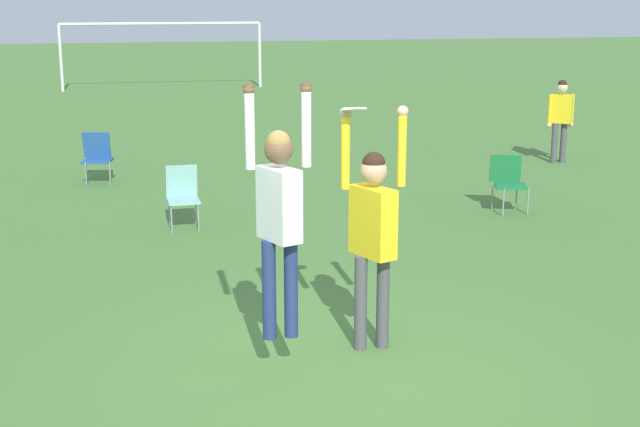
# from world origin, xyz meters

# --- Properties ---
(ground_plane) EXTENTS (120.00, 120.00, 0.00)m
(ground_plane) POSITION_xyz_m (0.00, 0.00, 0.00)
(ground_plane) COLOR #4C7A38
(person_jumping) EXTENTS (0.58, 0.47, 2.21)m
(person_jumping) POSITION_xyz_m (-0.48, 0.02, 1.51)
(person_jumping) COLOR navy
(person_jumping) RESTS_ON ground_plane
(person_defending) EXTENTS (0.63, 0.52, 2.27)m
(person_defending) POSITION_xyz_m (0.45, 0.39, 1.22)
(person_defending) COLOR #4C4C51
(person_defending) RESTS_ON ground_plane
(frisbee) EXTENTS (0.23, 0.23, 0.07)m
(frisbee) POSITION_xyz_m (0.22, 0.26, 2.27)
(frisbee) COLOR white
(camping_chair_0) EXTENTS (0.60, 0.65, 0.86)m
(camping_chair_0) POSITION_xyz_m (4.06, 5.21, 0.51)
(camping_chair_0) COLOR gray
(camping_chair_0) RESTS_ON ground_plane
(camping_chair_1) EXTENTS (0.45, 0.49, 0.89)m
(camping_chair_1) POSITION_xyz_m (-0.88, 5.34, 0.52)
(camping_chair_1) COLOR gray
(camping_chair_1) RESTS_ON ground_plane
(camping_chair_2) EXTENTS (0.58, 0.62, 0.89)m
(camping_chair_2) POSITION_xyz_m (-2.09, 8.91, 0.51)
(camping_chair_2) COLOR gray
(camping_chair_2) RESTS_ON ground_plane
(person_spectator_near) EXTENTS (0.58, 0.42, 1.64)m
(person_spectator_near) POSITION_xyz_m (6.82, 8.80, 0.98)
(person_spectator_near) COLOR #4C4C51
(person_spectator_near) RESTS_ON ground_plane
(soccer_goal) EXTENTS (7.10, 0.10, 2.35)m
(soccer_goal) POSITION_xyz_m (0.11, 25.41, 1.84)
(soccer_goal) COLOR white
(soccer_goal) RESTS_ON ground_plane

